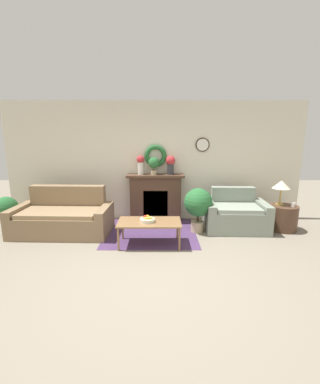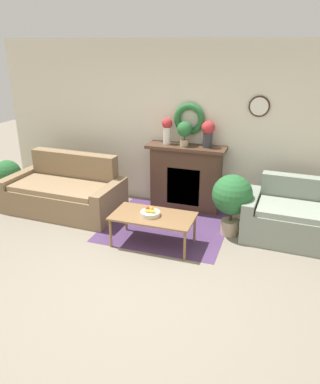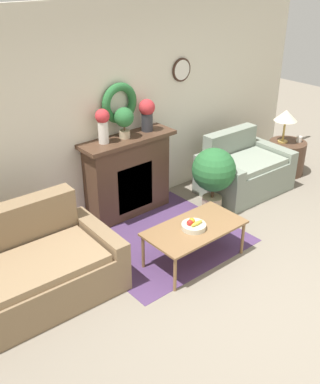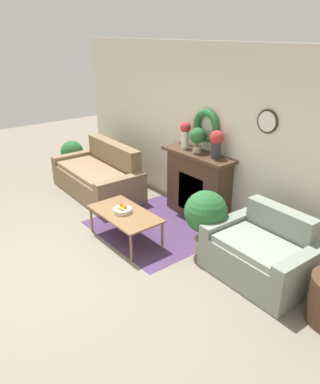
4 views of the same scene
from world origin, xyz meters
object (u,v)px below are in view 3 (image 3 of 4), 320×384
at_px(vase_on_mantel_left, 103,123).
at_px(potted_plant_on_mantel, 124,119).
at_px(side_table_by_loveseat, 286,157).
at_px(mug, 299,139).
at_px(fireplace, 128,176).
at_px(coffee_table, 195,230).
at_px(loveseat_right, 243,171).
at_px(table_lamp, 286,116).
at_px(couch_left, 21,275).
at_px(fruit_bowl, 193,226).
at_px(potted_plant_floor_by_loveseat, 214,172).
at_px(vase_on_mantel_right, 147,113).

relative_size(vase_on_mantel_left, potted_plant_on_mantel, 1.09).
height_order(side_table_by_loveseat, mug, mug).
xyz_separation_m(fireplace, coffee_table, (-0.09, -1.36, -0.15)).
height_order(fireplace, loveseat_right, fireplace).
bearing_deg(potted_plant_on_mantel, coffee_table, -92.45).
bearing_deg(table_lamp, couch_left, -177.32).
relative_size(fruit_bowl, potted_plant_floor_by_loveseat, 0.30).
xyz_separation_m(couch_left, fruit_bowl, (1.74, -0.63, 0.17)).
bearing_deg(fireplace, loveseat_right, -17.94).
height_order(mug, vase_on_mantel_left, vase_on_mantel_left).
height_order(coffee_table, side_table_by_loveseat, side_table_by_loveseat).
distance_m(mug, potted_plant_floor_by_loveseat, 1.94).
height_order(vase_on_mantel_right, potted_plant_floor_by_loveseat, vase_on_mantel_right).
relative_size(side_table_by_loveseat, mug, 6.51).
xyz_separation_m(couch_left, vase_on_mantel_right, (2.20, 0.75, 1.02)).
xyz_separation_m(loveseat_right, potted_plant_floor_by_loveseat, (-0.82, -0.16, 0.28)).
bearing_deg(fireplace, potted_plant_on_mantel, -155.30).
xyz_separation_m(fruit_bowl, potted_plant_floor_by_loveseat, (1.00, 0.66, 0.10)).
height_order(fireplace, side_table_by_loveseat, fireplace).
height_order(loveseat_right, potted_plant_on_mantel, potted_plant_on_mantel).
bearing_deg(fruit_bowl, couch_left, 160.13).
relative_size(fruit_bowl, mug, 3.05).
height_order(vase_on_mantel_left, potted_plant_floor_by_loveseat, vase_on_mantel_left).
bearing_deg(couch_left, fireplace, 23.53).
xyz_separation_m(vase_on_mantel_left, potted_plant_floor_by_loveseat, (1.21, -0.71, -0.75)).
bearing_deg(table_lamp, fruit_bowl, -162.95).
relative_size(coffee_table, fruit_bowl, 4.18).
height_order(couch_left, mug, couch_left).
bearing_deg(coffee_table, vase_on_mantel_right, 72.62).
height_order(loveseat_right, vase_on_mantel_right, vase_on_mantel_right).
distance_m(fireplace, vase_on_mantel_right, 0.85).
distance_m(mug, potted_plant_on_mantel, 3.02).
bearing_deg(potted_plant_on_mantel, potted_plant_floor_by_loveseat, -37.41).
bearing_deg(potted_plant_floor_by_loveseat, table_lamp, 5.80).
relative_size(loveseat_right, coffee_table, 1.15).
bearing_deg(potted_plant_floor_by_loveseat, couch_left, -179.30).
bearing_deg(potted_plant_on_mantel, fruit_bowl, -93.96).
bearing_deg(loveseat_right, fruit_bowl, -153.51).
bearing_deg(fruit_bowl, vase_on_mantel_right, 71.41).
relative_size(couch_left, fruit_bowl, 7.15).
xyz_separation_m(vase_on_mantel_left, vase_on_mantel_right, (0.67, 0.00, -0.01)).
distance_m(fireplace, couch_left, 2.02).
relative_size(coffee_table, vase_on_mantel_left, 2.67).
bearing_deg(side_table_by_loveseat, potted_plant_floor_by_loveseat, -176.25).
xyz_separation_m(loveseat_right, mug, (1.12, -0.14, 0.26)).
height_order(couch_left, table_lamp, table_lamp).
distance_m(loveseat_right, coffee_table, 1.96).
height_order(fireplace, mug, fireplace).
bearing_deg(couch_left, coffee_table, -17.20).
bearing_deg(couch_left, side_table_by_loveseat, 3.79).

